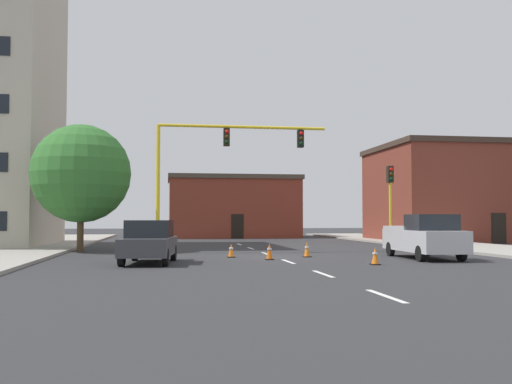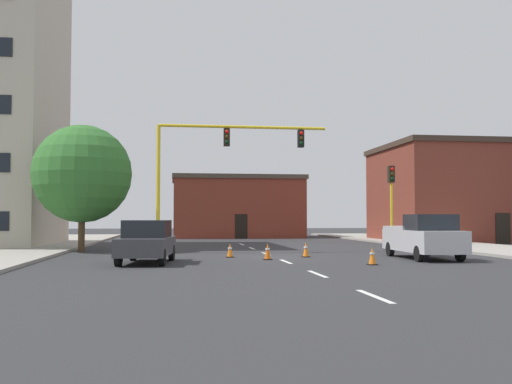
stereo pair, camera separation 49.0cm
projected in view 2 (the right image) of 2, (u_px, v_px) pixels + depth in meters
ground_plane at (274, 257)px, 27.42m from camera, size 160.00×160.00×0.00m
sidewalk_left at (24, 249)px, 33.53m from camera, size 6.00×56.00×0.14m
sidewalk_right at (458, 246)px, 37.15m from camera, size 6.00×56.00×0.14m
lane_stripe_seg_0 at (374, 296)px, 13.57m from camera, size 0.16×2.40×0.01m
lane_stripe_seg_1 at (318, 274)px, 19.01m from camera, size 0.16×2.40×0.01m
lane_stripe_seg_2 at (286, 262)px, 24.45m from camera, size 0.16×2.40×0.01m
lane_stripe_seg_3 at (266, 254)px, 29.89m from camera, size 0.16×2.40×0.01m
lane_stripe_seg_4 at (252, 248)px, 35.34m from camera, size 0.16×2.40×0.01m
lane_stripe_seg_5 at (242, 244)px, 40.78m from camera, size 0.16×2.40×0.01m
building_brick_center at (237, 207)px, 56.47m from camera, size 12.34×8.61×5.83m
building_row_right at (466, 193)px, 46.66m from camera, size 13.36×10.70×7.65m
traffic_signal_gantry at (183, 209)px, 30.88m from camera, size 9.94×1.20×6.83m
traffic_light_pole_right at (391, 188)px, 33.08m from camera, size 0.32×0.47×4.80m
tree_left_near at (82, 174)px, 32.12m from camera, size 5.39×5.39×6.97m
pickup_truck_silver at (423, 237)px, 26.20m from camera, size 2.21×5.47×1.99m
sedan_dark_gray_near_left at (147, 241)px, 23.66m from camera, size 2.33×4.68×1.74m
traffic_cone_roadside_a at (268, 251)px, 25.55m from camera, size 0.36×0.36×0.75m
traffic_cone_roadside_b at (372, 256)px, 22.72m from camera, size 0.36×0.36×0.71m
traffic_cone_roadside_c at (306, 250)px, 27.33m from camera, size 0.36×0.36×0.72m
traffic_cone_roadside_d at (230, 250)px, 27.14m from camera, size 0.36×0.36×0.66m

